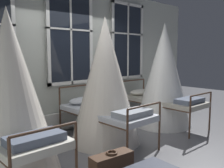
# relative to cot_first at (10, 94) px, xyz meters

# --- Properties ---
(ground) EXTENTS (16.43, 16.43, 0.00)m
(ground) POSITION_rel_cot_first_xyz_m (1.73, -0.11, -1.11)
(ground) COLOR slate
(back_wall_with_windows) EXTENTS (8.25, 0.10, 3.14)m
(back_wall_with_windows) POSITION_rel_cot_first_xyz_m (1.73, 1.24, 0.46)
(back_wall_with_windows) COLOR #B2B7AD
(back_wall_with_windows) RESTS_ON ground
(window_bank) EXTENTS (4.59, 0.10, 2.87)m
(window_bank) POSITION_rel_cot_first_xyz_m (1.73, 1.12, 0.14)
(window_bank) COLOR black
(window_bank) RESTS_ON ground
(cot_first) EXTENTS (1.32, 1.95, 2.28)m
(cot_first) POSITION_rel_cot_first_xyz_m (0.00, 0.00, 0.00)
(cot_first) COLOR #4C3323
(cot_first) RESTS_ON ground
(cot_second) EXTENTS (1.32, 1.94, 2.33)m
(cot_second) POSITION_rel_cot_first_xyz_m (1.76, 0.06, 0.02)
(cot_second) COLOR #4C3323
(cot_second) RESTS_ON ground
(cot_third) EXTENTS (1.32, 1.95, 2.36)m
(cot_third) POSITION_rel_cot_first_xyz_m (3.50, 0.01, 0.04)
(cot_third) COLOR #4C3323
(cot_third) RESTS_ON ground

